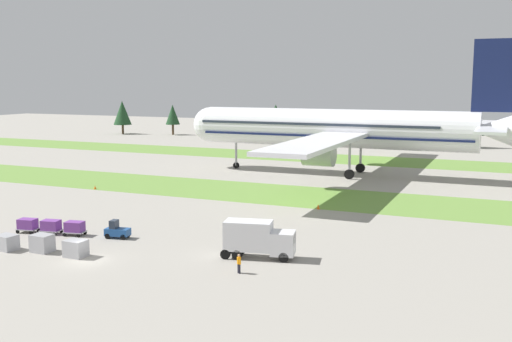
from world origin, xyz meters
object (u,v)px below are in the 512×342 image
Objects in this scene: cargo_dolly_lead at (75,227)px; taxiway_marker_0 at (95,187)px; uld_container_0 at (42,243)px; taxiway_marker_2 at (318,207)px; taxiway_marker_1 at (318,207)px; cargo_dolly_third at (28,224)px; uld_container_1 at (7,242)px; baggage_tug at (117,231)px; cargo_dolly_second at (51,226)px; airliner at (342,128)px; ground_crew_marshaller at (239,263)px; catering_truck at (258,238)px; uld_container_2 at (76,248)px.

taxiway_marker_0 is (-16.33, 24.29, -0.63)m from cargo_dolly_lead.
taxiway_marker_2 is at bearing 57.90° from uld_container_0.
cargo_dolly_lead is 31.36m from taxiway_marker_1.
taxiway_marker_0 reaches higher than taxiway_marker_1.
cargo_dolly_third is 1.22× the size of uld_container_1.
baggage_tug is at bearing -123.72° from taxiway_marker_1.
uld_container_0 is 4.07× the size of taxiway_marker_1.
cargo_dolly_third is (-2.85, -0.51, 0.00)m from cargo_dolly_second.
taxiway_marker_1 is (26.01, 24.92, -0.67)m from cargo_dolly_third.
airliner is at bearing 99.67° from taxiway_marker_1.
airliner reaches higher than uld_container_1.
baggage_tug is 5.03m from cargo_dolly_lead.
ground_crew_marshaller is at bearing 61.38° from baggage_tug.
airliner is at bearing 158.82° from baggage_tug.
cargo_dolly_third is (-5.71, -1.03, 0.00)m from cargo_dolly_lead.
cargo_dolly_second is 4.95× the size of taxiway_marker_1.
baggage_tug reaches higher than taxiway_marker_1.
taxiway_marker_0 is at bearing 2.85° from ground_crew_marshaller.
catering_truck reaches higher than uld_container_2.
baggage_tug reaches higher than taxiway_marker_2.
uld_container_1 is at bearing -6.35° from cargo_dolly_second.
ground_crew_marshaller reaches higher than taxiway_marker_1.
cargo_dolly_lead is 21.80m from catering_truck.
uld_container_1 is (3.31, -6.29, -0.15)m from cargo_dolly_third.
uld_container_2 is at bearing 53.98° from cargo_dolly_third.
airliner is 31.42m from taxiway_marker_2.
airliner is 57.68m from cargo_dolly_second.
uld_container_2 is at bearing 30.34° from cargo_dolly_lead.
catering_truck is at bearing 82.20° from cargo_dolly_third.
uld_container_2 reaches higher than taxiway_marker_2.
catering_truck is 21.47m from uld_container_0.
uld_container_1 is at bearing -28.35° from cargo_dolly_lead.
uld_container_0 is at bearing 25.23° from cargo_dolly_second.
cargo_dolly_second is at bearing -133.49° from taxiway_marker_1.
baggage_tug is at bearing -47.72° from taxiway_marker_0.
cargo_dolly_second reaches higher than taxiway_marker_2.
taxiway_marker_2 is at bearing 171.11° from catering_truck.
uld_container_1 is (-24.17, -7.43, -1.19)m from catering_truck.
cargo_dolly_lead is 3.57× the size of taxiway_marker_2.
cargo_dolly_second is 4.20× the size of taxiway_marker_0.
uld_container_0 reaches higher than uld_container_2.
airliner is 30.21× the size of cargo_dolly_third.
taxiway_marker_1 is (-1.80, 28.73, -0.70)m from ground_crew_marshaller.
catering_truck is (21.77, 0.12, 1.03)m from cargo_dolly_lead.
ground_crew_marshaller is (6.89, -58.57, -7.47)m from airliner.
catering_truck is at bearing 80.12° from cargo_dolly_lead.
taxiway_marker_2 is (5.11, -29.93, -8.07)m from airliner.
uld_container_2 is (-16.57, -1.64, -0.13)m from ground_crew_marshaller.
cargo_dolly_third is 27.53m from catering_truck.
baggage_tug is at bearing 90.00° from cargo_dolly_third.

